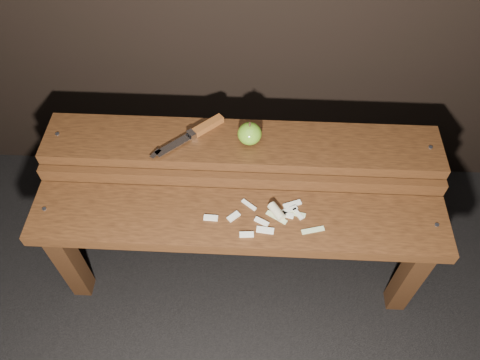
{
  "coord_description": "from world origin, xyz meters",
  "views": [
    {
      "loc": [
        0.04,
        -0.77,
        1.54
      ],
      "look_at": [
        0.0,
        0.06,
        0.45
      ],
      "focal_mm": 35.0,
      "sensor_mm": 36.0,
      "label": 1
    }
  ],
  "objects_px": {
    "bench_front_tier": "(238,232)",
    "bench_rear_tier": "(242,160)",
    "apple": "(250,134)",
    "knife": "(199,131)"
  },
  "relations": [
    {
      "from": "bench_front_tier",
      "to": "bench_rear_tier",
      "type": "distance_m",
      "value": 0.23
    },
    {
      "from": "bench_front_tier",
      "to": "knife",
      "type": "xyz_separation_m",
      "value": [
        -0.13,
        0.26,
        0.16
      ]
    },
    {
      "from": "knife",
      "to": "bench_rear_tier",
      "type": "bearing_deg",
      "value": -13.03
    },
    {
      "from": "bench_front_tier",
      "to": "bench_rear_tier",
      "type": "height_order",
      "value": "bench_rear_tier"
    },
    {
      "from": "apple",
      "to": "knife",
      "type": "bearing_deg",
      "value": 170.43
    },
    {
      "from": "apple",
      "to": "knife",
      "type": "xyz_separation_m",
      "value": [
        -0.15,
        0.03,
        -0.02
      ]
    },
    {
      "from": "apple",
      "to": "knife",
      "type": "distance_m",
      "value": 0.16
    },
    {
      "from": "bench_rear_tier",
      "to": "knife",
      "type": "distance_m",
      "value": 0.16
    },
    {
      "from": "bench_front_tier",
      "to": "apple",
      "type": "xyz_separation_m",
      "value": [
        0.02,
        0.23,
        0.18
      ]
    },
    {
      "from": "bench_front_tier",
      "to": "knife",
      "type": "relative_size",
      "value": 5.85
    }
  ]
}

